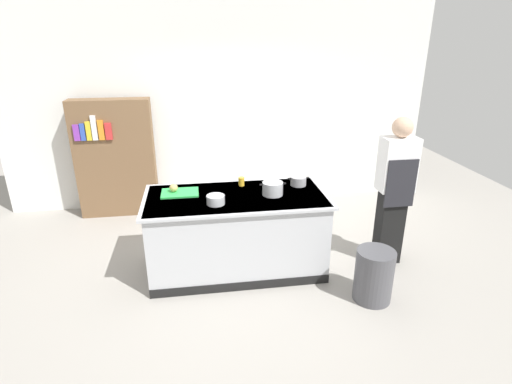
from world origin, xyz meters
TOP-DOWN VIEW (x-y plane):
  - ground_plane at (0.00, 0.00)m, footprint 10.00×10.00m
  - back_wall at (0.00, 2.10)m, footprint 6.40×0.12m
  - counter_island at (0.00, -0.00)m, footprint 1.98×0.98m
  - cutting_board at (-0.60, 0.15)m, footprint 0.40×0.28m
  - onion at (-0.66, 0.17)m, footprint 0.09×0.09m
  - stock_pot at (0.40, -0.03)m, footprint 0.29×0.22m
  - sauce_pan at (0.74, 0.21)m, footprint 0.25×0.18m
  - mixing_bowl at (-0.23, -0.20)m, footprint 0.19×0.19m
  - juice_cup at (0.10, 0.30)m, footprint 0.07×0.07m
  - trash_bin at (1.29, -0.79)m, footprint 0.38×0.38m
  - person_chef at (1.77, -0.10)m, footprint 0.38×0.25m
  - bookshelf at (-1.56, 1.80)m, footprint 1.10×0.31m

SIDE VIEW (x-z plane):
  - ground_plane at x=0.00m, z-range 0.00..0.00m
  - trash_bin at x=1.29m, z-range 0.00..0.55m
  - counter_island at x=0.00m, z-range 0.02..0.92m
  - bookshelf at x=-1.56m, z-range 0.00..1.70m
  - cutting_board at x=-0.60m, z-range 0.90..0.92m
  - person_chef at x=1.77m, z-range 0.05..1.77m
  - mixing_bowl at x=-0.23m, z-range 0.90..0.99m
  - juice_cup at x=0.10m, z-range 0.90..1.00m
  - sauce_pan at x=0.74m, z-range 0.90..1.00m
  - onion at x=-0.66m, z-range 0.92..1.01m
  - stock_pot at x=0.40m, z-range 0.90..1.04m
  - back_wall at x=0.00m, z-range 0.00..3.00m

